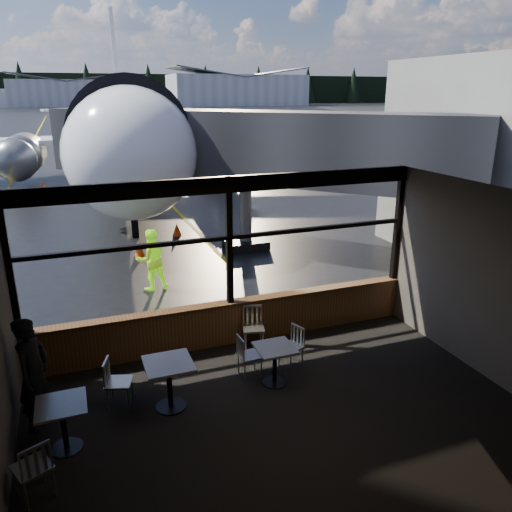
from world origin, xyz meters
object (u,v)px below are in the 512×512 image
jet_bridge (284,184)px  cafe_table_near (275,365)px  chair_near_w (250,356)px  cone_nose (177,229)px  passenger (34,374)px  cafe_table_left (64,427)px  cafe_table_mid (170,385)px  chair_left_s (32,468)px  ground_crew (151,260)px  cone_extra (139,249)px  chair_near_n (253,329)px  cone_wing (43,187)px  chair_near_e (291,347)px  chair_mid_w (119,383)px  airliner (118,76)px

jet_bridge → cafe_table_near: (-3.34, -7.25, -1.84)m
chair_near_w → cone_nose: chair_near_w is taller
jet_bridge → passenger: (-7.26, -7.05, -1.29)m
cafe_table_left → cone_nose: size_ratio=1.69×
cafe_table_mid → chair_left_s: chair_left_s is taller
ground_crew → cone_extra: 3.06m
chair_left_s → ground_crew: (2.64, 6.73, 0.37)m
chair_near_n → cone_wing: (-4.49, 19.72, -0.17)m
jet_bridge → chair_near_n: bearing=-118.8°
chair_left_s → cone_extra: (2.71, 9.73, -0.23)m
cone_wing → chair_near_w: bearing=-78.9°
chair_near_e → cone_extra: (-1.73, 7.92, -0.18)m
cafe_table_near → cone_wing: cafe_table_near is taller
chair_near_e → cone_nose: 9.86m
cafe_table_mid → cone_extra: (0.69, 8.42, -0.20)m
cone_extra → cone_wing: bearing=104.0°
chair_mid_w → cone_nose: bearing=-179.4°
passenger → cone_wing: 20.89m
cone_wing → chair_near_e: bearing=-76.6°
chair_near_n → chair_mid_w: chair_near_n is taller
cone_wing → cafe_table_left: bearing=-87.8°
cafe_table_left → chair_near_n: bearing=27.4°
chair_near_e → ground_crew: (-1.81, 4.93, 0.42)m
cone_wing → cone_extra: bearing=-76.0°
airliner → cone_extra: 16.24m
cafe_table_near → chair_near_e: size_ratio=0.90×
jet_bridge → chair_near_w: (-3.68, -6.87, -1.79)m
airliner → passenger: airliner is taller
chair_mid_w → cone_nose: 10.48m
cafe_table_mid → chair_mid_w: 0.85m
cafe_table_left → ground_crew: 6.33m
airliner → chair_near_e: bearing=-83.8°
jet_bridge → chair_mid_w: size_ratio=11.72×
chair_near_w → ground_crew: 5.09m
airliner → chair_near_n: 22.82m
chair_near_w → chair_mid_w: (-2.34, -0.09, 0.01)m
chair_left_s → passenger: size_ratio=0.49×
cafe_table_near → chair_near_e: bearing=40.3°
ground_crew → cone_wing: 16.03m
chair_near_e → cone_extra: bearing=-8.3°
cafe_table_left → passenger: passenger is taller
ground_crew → cone_nose: ground_crew is taller
cafe_table_near → cafe_table_left: cafe_table_left is taller
passenger → cafe_table_left: bearing=-126.1°
airliner → jet_bridge: (3.17, -16.27, -3.68)m
airliner → cone_nose: 14.38m
chair_near_w → cone_wing: bearing=-171.3°
chair_mid_w → cone_extra: 8.20m
chair_near_n → passenger: (-4.01, -1.15, 0.48)m
cafe_table_near → chair_near_e: 0.68m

